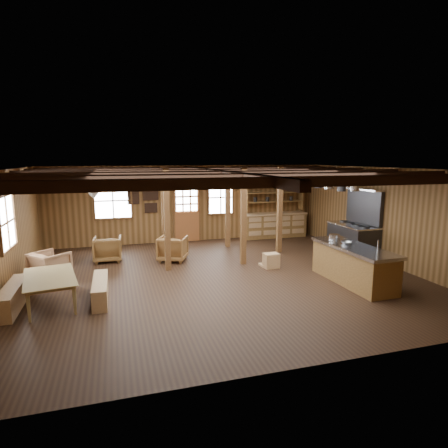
{
  "coord_description": "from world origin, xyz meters",
  "views": [
    {
      "loc": [
        -2.54,
        -9.05,
        3.07
      ],
      "look_at": [
        0.42,
        1.0,
        1.21
      ],
      "focal_mm": 30.0,
      "sensor_mm": 36.0,
      "label": 1
    }
  ],
  "objects_px": {
    "armchair_c": "(50,266)",
    "armchair_b": "(173,249)",
    "armchair_a": "(108,249)",
    "commercial_range": "(355,235)",
    "dining_table": "(52,290)",
    "kitchen_island": "(353,264)"
  },
  "relations": [
    {
      "from": "armchair_a",
      "to": "armchair_c",
      "type": "bearing_deg",
      "value": 48.48
    },
    {
      "from": "kitchen_island",
      "to": "commercial_range",
      "type": "height_order",
      "value": "commercial_range"
    },
    {
      "from": "kitchen_island",
      "to": "commercial_range",
      "type": "xyz_separation_m",
      "value": [
        1.6,
        2.21,
        0.2
      ]
    },
    {
      "from": "commercial_range",
      "to": "dining_table",
      "type": "xyz_separation_m",
      "value": [
        -8.54,
        -1.6,
        -0.37
      ]
    },
    {
      "from": "armchair_a",
      "to": "armchair_b",
      "type": "bearing_deg",
      "value": 167.91
    },
    {
      "from": "kitchen_island",
      "to": "armchair_c",
      "type": "height_order",
      "value": "kitchen_island"
    },
    {
      "from": "dining_table",
      "to": "armchair_c",
      "type": "relative_size",
      "value": 2.19
    },
    {
      "from": "kitchen_island",
      "to": "armchair_c",
      "type": "relative_size",
      "value": 3.13
    },
    {
      "from": "dining_table",
      "to": "armchair_a",
      "type": "xyz_separation_m",
      "value": [
        1.09,
        3.2,
        0.06
      ]
    },
    {
      "from": "commercial_range",
      "to": "armchair_b",
      "type": "height_order",
      "value": "commercial_range"
    },
    {
      "from": "kitchen_island",
      "to": "dining_table",
      "type": "distance_m",
      "value": 6.97
    },
    {
      "from": "armchair_c",
      "to": "armchair_b",
      "type": "bearing_deg",
      "value": -118.68
    },
    {
      "from": "armchair_b",
      "to": "commercial_range",
      "type": "bearing_deg",
      "value": -167.49
    },
    {
      "from": "commercial_range",
      "to": "dining_table",
      "type": "height_order",
      "value": "commercial_range"
    },
    {
      "from": "kitchen_island",
      "to": "dining_table",
      "type": "relative_size",
      "value": 1.43
    },
    {
      "from": "dining_table",
      "to": "kitchen_island",
      "type": "bearing_deg",
      "value": -105.3
    },
    {
      "from": "armchair_b",
      "to": "armchair_c",
      "type": "relative_size",
      "value": 1.02
    },
    {
      "from": "commercial_range",
      "to": "armchair_c",
      "type": "distance_m",
      "value": 8.85
    },
    {
      "from": "kitchen_island",
      "to": "dining_table",
      "type": "height_order",
      "value": "kitchen_island"
    },
    {
      "from": "kitchen_island",
      "to": "armchair_b",
      "type": "xyz_separation_m",
      "value": [
        -3.97,
        3.3,
        -0.1
      ]
    },
    {
      "from": "kitchen_island",
      "to": "armchair_a",
      "type": "xyz_separation_m",
      "value": [
        -5.85,
        3.81,
        -0.1
      ]
    },
    {
      "from": "commercial_range",
      "to": "dining_table",
      "type": "bearing_deg",
      "value": -169.38
    }
  ]
}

